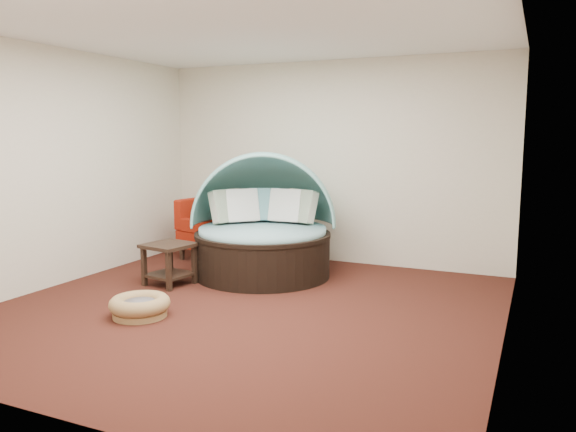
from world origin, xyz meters
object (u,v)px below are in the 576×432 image
at_px(canopy_daybed, 263,218).
at_px(red_armchair, 208,231).
at_px(pet_basket, 140,306).
at_px(side_table, 169,258).

height_order(canopy_daybed, red_armchair, canopy_daybed).
relative_size(pet_basket, side_table, 1.20).
relative_size(canopy_daybed, pet_basket, 3.15).
bearing_deg(pet_basket, side_table, 112.16).
distance_m(canopy_daybed, pet_basket, 2.17).
xyz_separation_m(canopy_daybed, side_table, (-0.79, -0.94, -0.40)).
bearing_deg(red_armchair, pet_basket, -61.41).
xyz_separation_m(pet_basket, red_armchair, (-0.83, 2.56, 0.29)).
xyz_separation_m(canopy_daybed, pet_basket, (-0.33, -2.05, -0.62)).
bearing_deg(canopy_daybed, pet_basket, -123.21).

